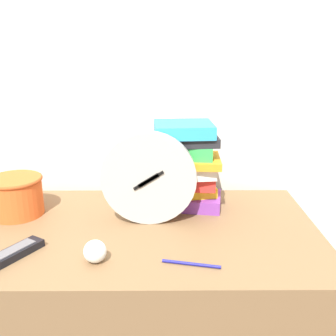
{
  "coord_description": "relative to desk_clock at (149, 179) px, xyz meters",
  "views": [
    {
      "loc": [
        0.17,
        -0.74,
        1.3
      ],
      "look_at": [
        0.17,
        0.4,
        0.93
      ],
      "focal_mm": 42.0,
      "sensor_mm": 36.0,
      "label": 1
    }
  ],
  "objects": [
    {
      "name": "crumpled_paper_ball",
      "position": [
        -0.13,
        -0.22,
        -0.11
      ],
      "size": [
        0.06,
        0.06,
        0.06
      ],
      "color": "white",
      "rests_on": "desk"
    },
    {
      "name": "desk",
      "position": [
        -0.12,
        -0.04,
        -0.53
      ],
      "size": [
        1.23,
        0.61,
        0.77
      ],
      "color": "brown",
      "rests_on": "ground_plane"
    },
    {
      "name": "book_stack",
      "position": [
        0.11,
        0.11,
        -0.0
      ],
      "size": [
        0.25,
        0.19,
        0.29
      ],
      "color": "#7A3899",
      "rests_on": "desk"
    },
    {
      "name": "tv_remote",
      "position": [
        -0.34,
        -0.21,
        -0.13
      ],
      "size": [
        0.14,
        0.18,
        0.02
      ],
      "color": "black",
      "rests_on": "desk"
    },
    {
      "name": "desk_clock",
      "position": [
        0.0,
        0.0,
        0.0
      ],
      "size": [
        0.28,
        0.04,
        0.28
      ],
      "color": "#B7B2A8",
      "rests_on": "desk"
    },
    {
      "name": "wall_back",
      "position": [
        -0.12,
        0.34,
        0.28
      ],
      "size": [
        6.0,
        0.04,
        2.4
      ],
      "color": "silver",
      "rests_on": "ground_plane"
    },
    {
      "name": "basket",
      "position": [
        -0.42,
        0.06,
        -0.07
      ],
      "size": [
        0.17,
        0.17,
        0.12
      ],
      "color": "#E05623",
      "rests_on": "desk"
    },
    {
      "name": "pen",
      "position": [
        0.11,
        -0.24,
        -0.14
      ],
      "size": [
        0.14,
        0.04,
        0.01
      ],
      "color": "navy",
      "rests_on": "desk"
    }
  ]
}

